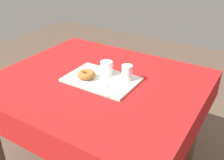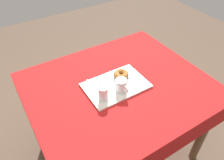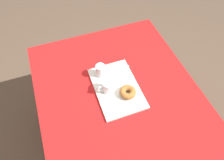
{
  "view_description": "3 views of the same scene",
  "coord_description": "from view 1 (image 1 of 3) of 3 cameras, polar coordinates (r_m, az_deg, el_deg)",
  "views": [
    {
      "loc": [
        0.8,
        -1.12,
        1.51
      ],
      "look_at": [
        0.09,
        0.01,
        0.8
      ],
      "focal_mm": 41.52,
      "sensor_mm": 36.0,
      "label": 1
    },
    {
      "loc": [
        0.63,
        0.92,
        1.79
      ],
      "look_at": [
        0.05,
        -0.01,
        0.84
      ],
      "focal_mm": 35.01,
      "sensor_mm": 36.0,
      "label": 2
    },
    {
      "loc": [
        -0.68,
        0.29,
        1.93
      ],
      "look_at": [
        0.08,
        0.01,
        0.82
      ],
      "focal_mm": 33.08,
      "sensor_mm": 36.0,
      "label": 3
    }
  ],
  "objects": [
    {
      "name": "water_glass_near",
      "position": [
        1.51,
        3.32,
        1.42
      ],
      "size": [
        0.06,
        0.06,
        0.09
      ],
      "color": "white",
      "rests_on": "serving_tray"
    },
    {
      "name": "donut_plate_left",
      "position": [
        1.54,
        -5.62,
        0.45
      ],
      "size": [
        0.11,
        0.11,
        0.01
      ],
      "primitive_type": "cylinder",
      "color": "silver",
      "rests_on": "serving_tray"
    },
    {
      "name": "teaspoon_near",
      "position": [
        1.44,
        -1.16,
        -1.57
      ],
      "size": [
        0.09,
        0.11,
        0.01
      ],
      "rotation": [
        0.0,
        0.0,
        2.25
      ],
      "color": "silver",
      "rests_on": "serving_tray"
    },
    {
      "name": "tea_mug_left",
      "position": [
        1.57,
        -1.18,
        2.56
      ],
      "size": [
        0.08,
        0.11,
        0.09
      ],
      "color": "white",
      "rests_on": "serving_tray"
    },
    {
      "name": "serving_tray",
      "position": [
        1.54,
        -2.42,
        0.05
      ],
      "size": [
        0.42,
        0.28,
        0.01
      ],
      "primitive_type": "cube",
      "color": "silver",
      "rests_on": "dining_table"
    },
    {
      "name": "sugar_donut_left",
      "position": [
        1.53,
        -5.66,
        1.22
      ],
      "size": [
        0.11,
        0.11,
        0.04
      ],
      "primitive_type": "torus",
      "color": "#A3662D",
      "rests_on": "donut_plate_left"
    },
    {
      "name": "dining_table",
      "position": [
        1.6,
        -3.04,
        -2.88
      ],
      "size": [
        1.22,
        1.04,
        0.78
      ],
      "color": "red",
      "rests_on": "ground"
    }
  ]
}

